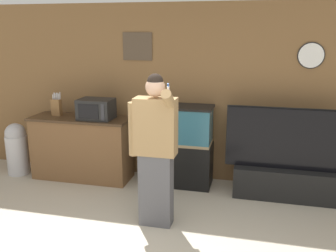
# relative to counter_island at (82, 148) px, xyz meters

# --- Properties ---
(wall_back_paneled) EXTENTS (10.00, 0.08, 2.60)m
(wall_back_paneled) POSITION_rel_counter_island_xyz_m (1.63, 0.44, 0.82)
(wall_back_paneled) COLOR brown
(wall_back_paneled) RESTS_ON ground_plane
(counter_island) EXTENTS (1.51, 0.56, 0.95)m
(counter_island) POSITION_rel_counter_island_xyz_m (0.00, 0.00, 0.00)
(counter_island) COLOR brown
(counter_island) RESTS_ON ground_plane
(microwave) EXTENTS (0.49, 0.36, 0.30)m
(microwave) POSITION_rel_counter_island_xyz_m (0.28, -0.04, 0.62)
(microwave) COLOR black
(microwave) RESTS_ON counter_island
(knife_block) EXTENTS (0.14, 0.09, 0.35)m
(knife_block) POSITION_rel_counter_island_xyz_m (-0.40, 0.03, 0.61)
(knife_block) COLOR brown
(knife_block) RESTS_ON counter_island
(aquarium_on_stand) EXTENTS (0.92, 0.46, 1.18)m
(aquarium_on_stand) POSITION_rel_counter_island_xyz_m (1.50, 0.12, 0.11)
(aquarium_on_stand) COLOR black
(aquarium_on_stand) RESTS_ON ground_plane
(tv_on_stand) EXTENTS (1.62, 0.40, 1.24)m
(tv_on_stand) POSITION_rel_counter_island_xyz_m (2.97, -0.01, -0.12)
(tv_on_stand) COLOR black
(tv_on_stand) RESTS_ON ground_plane
(person_standing) EXTENTS (0.56, 0.42, 1.77)m
(person_standing) POSITION_rel_counter_island_xyz_m (1.46, -1.10, 0.44)
(person_standing) COLOR #515156
(person_standing) RESTS_ON ground_plane
(trash_bin) EXTENTS (0.34, 0.34, 0.82)m
(trash_bin) POSITION_rel_counter_island_xyz_m (-1.08, -0.09, -0.06)
(trash_bin) COLOR #B7B7BC
(trash_bin) RESTS_ON ground_plane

